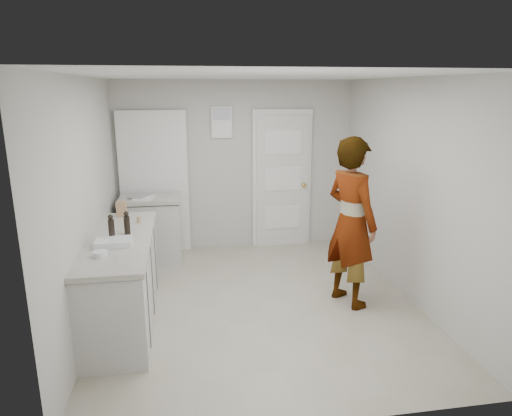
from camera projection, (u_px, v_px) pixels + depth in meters
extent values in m
plane|color=#A39E89|center=(258.00, 303.00, 5.22)|extent=(4.00, 4.00, 0.00)
plane|color=#BBB7B1|center=(236.00, 166.00, 6.81)|extent=(3.50, 0.00, 3.50)
plane|color=#BBB7B1|center=(308.00, 266.00, 3.00)|extent=(3.50, 0.00, 3.50)
plane|color=#BBB7B1|center=(88.00, 203.00, 4.63)|extent=(0.00, 4.00, 4.00)
plane|color=#BBB7B1|center=(410.00, 191.00, 5.18)|extent=(0.00, 4.00, 4.00)
plane|color=silver|center=(258.00, 76.00, 4.58)|extent=(4.00, 4.00, 0.00)
cube|color=silver|center=(282.00, 182.00, 6.92)|extent=(0.80, 0.05, 2.00)
cube|color=white|center=(282.00, 180.00, 6.94)|extent=(0.90, 0.04, 2.10)
sphere|color=tan|center=(304.00, 185.00, 6.94)|extent=(0.07, 0.07, 0.07)
cube|color=white|center=(222.00, 122.00, 6.59)|extent=(0.30, 0.02, 0.45)
cube|color=black|center=(154.00, 184.00, 6.65)|extent=(0.90, 0.05, 2.04)
cube|color=white|center=(154.00, 184.00, 6.62)|extent=(0.98, 0.02, 2.10)
cube|color=silver|center=(122.00, 284.00, 4.69)|extent=(0.60, 1.90, 0.86)
cube|color=black|center=(125.00, 318.00, 4.79)|extent=(0.56, 1.86, 0.08)
cube|color=#B9B6A9|center=(119.00, 240.00, 4.57)|extent=(0.64, 1.96, 0.05)
cube|color=silver|center=(152.00, 232.00, 6.39)|extent=(0.80, 0.55, 0.86)
cube|color=black|center=(153.00, 258.00, 6.49)|extent=(0.75, 0.54, 0.08)
cube|color=#B9B6A9|center=(150.00, 199.00, 6.27)|extent=(0.84, 0.61, 0.05)
imported|color=silver|center=(351.00, 223.00, 5.01)|extent=(0.69, 0.82, 1.90)
cube|color=#A47752|center=(121.00, 209.00, 5.30)|extent=(0.12, 0.06, 0.18)
cylinder|color=tan|center=(139.00, 220.00, 5.07)|extent=(0.05, 0.05, 0.07)
cylinder|color=black|center=(127.00, 225.00, 4.66)|extent=(0.06, 0.06, 0.19)
sphere|color=black|center=(126.00, 214.00, 4.63)|extent=(0.05, 0.05, 0.05)
cylinder|color=black|center=(112.00, 230.00, 4.45)|extent=(0.06, 0.06, 0.22)
sphere|color=black|center=(110.00, 217.00, 4.41)|extent=(0.05, 0.05, 0.05)
cube|color=silver|center=(113.00, 242.00, 4.35)|extent=(0.34, 0.25, 0.06)
cube|color=white|center=(114.00, 243.00, 4.35)|extent=(0.30, 0.21, 0.04)
cylinder|color=silver|center=(100.00, 254.00, 4.06)|extent=(0.13, 0.13, 0.05)
sphere|color=white|center=(98.00, 254.00, 4.05)|extent=(0.04, 0.04, 0.04)
sphere|color=white|center=(103.00, 253.00, 4.07)|extent=(0.04, 0.04, 0.04)
cube|color=white|center=(143.00, 198.00, 6.23)|extent=(0.31, 0.37, 0.01)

